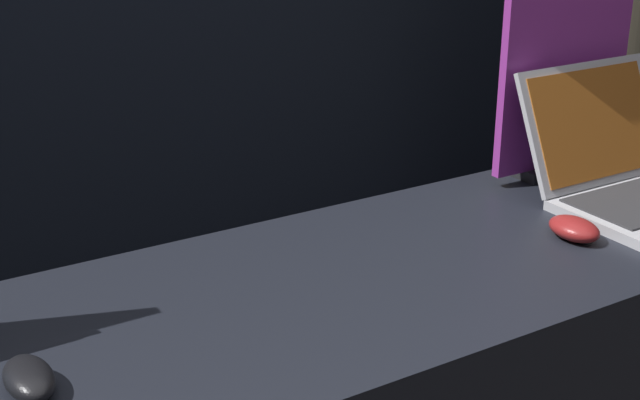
{
  "coord_description": "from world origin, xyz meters",
  "views": [
    {
      "loc": [
        -0.68,
        -0.81,
        1.51
      ],
      "look_at": [
        -0.0,
        0.29,
        1.01
      ],
      "focal_mm": 50.0,
      "sensor_mm": 36.0,
      "label": 1
    }
  ],
  "objects": [
    {
      "name": "person_bystander",
      "position": [
        1.35,
        1.01,
        0.88
      ],
      "size": [
        0.32,
        0.32,
        1.7
      ],
      "color": "#282833",
      "rests_on": "ground_plane"
    },
    {
      "name": "mouse_back",
      "position": [
        0.49,
        0.21,
        0.88
      ],
      "size": [
        0.07,
        0.1,
        0.04
      ],
      "color": "maroon",
      "rests_on": "display_counter"
    },
    {
      "name": "laptop_back",
      "position": [
        0.72,
        0.29,
        0.92
      ],
      "size": [
        0.35,
        0.37,
        0.25
      ],
      "color": "#B7B7BC",
      "rests_on": "display_counter"
    },
    {
      "name": "promo_stand_back",
      "position": [
        0.72,
        0.49,
        1.08
      ],
      "size": [
        0.35,
        0.07,
        0.47
      ],
      "color": "black",
      "rests_on": "display_counter"
    },
    {
      "name": "mouse_front",
      "position": [
        -0.48,
        0.23,
        0.88
      ],
      "size": [
        0.06,
        0.11,
        0.04
      ],
      "color": "black",
      "rests_on": "display_counter"
    }
  ]
}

